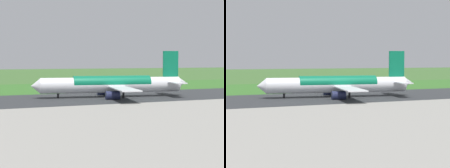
{
  "view_description": "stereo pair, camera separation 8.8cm",
  "coord_description": "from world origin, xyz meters",
  "views": [
    {
      "loc": [
        49.51,
        114.62,
        12.6
      ],
      "look_at": [
        4.95,
        0.0,
        4.5
      ],
      "focal_mm": 58.19,
      "sensor_mm": 36.0,
      "label": 1
    },
    {
      "loc": [
        49.43,
        114.66,
        12.6
      ],
      "look_at": [
        4.95,
        0.0,
        4.5
      ],
      "focal_mm": 58.19,
      "sensor_mm": 36.0,
      "label": 2
    }
  ],
  "objects": [
    {
      "name": "runway_asphalt",
      "position": [
        0.0,
        0.0,
        0.03
      ],
      "size": [
        600.0,
        37.1,
        0.06
      ],
      "primitive_type": "cube",
      "color": "#2D3033",
      "rests_on": "ground"
    },
    {
      "name": "airliner_main",
      "position": [
        4.58,
        0.06,
        4.35
      ],
      "size": [
        54.04,
        44.4,
        15.88
      ],
      "color": "white",
      "rests_on": "ground"
    },
    {
      "name": "traffic_cone_orange",
      "position": [
        18.29,
        -41.42,
        0.28
      ],
      "size": [
        0.4,
        0.4,
        0.55
      ],
      "primitive_type": "cone",
      "color": "orange",
      "rests_on": "ground"
    },
    {
      "name": "grass_verge_foreground",
      "position": [
        0.0,
        -39.25,
        0.02
      ],
      "size": [
        600.0,
        80.0,
        0.04
      ],
      "primitive_type": "cube",
      "color": "#346B27",
      "rests_on": "ground"
    },
    {
      "name": "no_stopping_sign",
      "position": [
        13.09,
        -43.19,
        1.72
      ],
      "size": [
        0.6,
        0.1,
        2.92
      ],
      "color": "slate",
      "rests_on": "ground"
    },
    {
      "name": "ground_plane",
      "position": [
        0.0,
        0.0,
        0.0
      ],
      "size": [
        800.0,
        800.0,
        0.0
      ],
      "primitive_type": "plane",
      "color": "#3D662D"
    }
  ]
}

